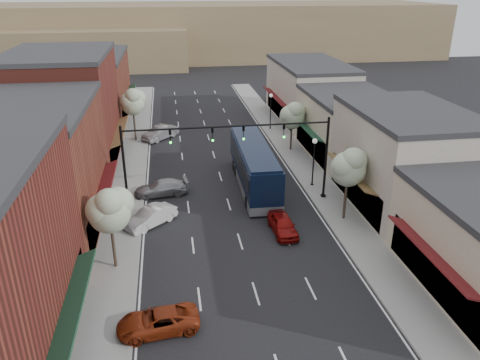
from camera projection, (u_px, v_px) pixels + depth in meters
name	position (u px, v px, depth m)	size (l,w,h in m)	color
ground	(245.00, 257.00, 30.93)	(160.00, 160.00, 0.00)	black
sidewalk_left	(131.00, 164.00, 46.52)	(2.80, 73.00, 0.15)	gray
sidewalk_right	(295.00, 155.00, 48.90)	(2.80, 73.00, 0.15)	gray
curb_left	(146.00, 163.00, 46.72)	(0.25, 73.00, 0.17)	gray
curb_right	(282.00, 155.00, 48.70)	(0.25, 73.00, 0.17)	gray
bldg_left_midnear	(30.00, 171.00, 32.54)	(10.14, 14.10, 9.40)	brown
bldg_left_midfar	(65.00, 110.00, 44.97)	(10.14, 14.10, 10.90)	maroon
bldg_left_far	(90.00, 88.00, 60.00)	(10.14, 18.10, 8.40)	brown
bldg_right_midnear	(404.00, 159.00, 36.79)	(9.14, 12.10, 7.90)	beige
bldg_right_midfar	(348.00, 125.00, 47.99)	(9.14, 12.10, 6.40)	beige
bldg_right_far	(309.00, 91.00, 60.52)	(9.14, 16.10, 7.40)	beige
hill_far	(183.00, 31.00, 110.38)	(120.00, 30.00, 12.00)	#7A6647
hill_near	(64.00, 48.00, 96.72)	(50.00, 20.00, 8.00)	#7A6647
signal_mast_right	(298.00, 147.00, 37.18)	(8.22, 0.46, 7.00)	black
signal_mast_left	(155.00, 155.00, 35.59)	(8.22, 0.46, 7.00)	black
tree_right_near	(349.00, 166.00, 33.95)	(2.85, 2.65, 5.95)	#47382B
tree_right_far	(293.00, 115.00, 48.67)	(2.85, 2.65, 5.43)	#47382B
tree_left_near	(110.00, 209.00, 28.05)	(2.85, 2.65, 5.69)	#47382B
tree_left_far	(133.00, 101.00, 51.53)	(2.85, 2.65, 6.13)	#47382B
lamp_post_near	(314.00, 154.00, 40.40)	(0.44, 0.44, 4.44)	black
lamp_post_far	(271.00, 105.00, 56.30)	(0.44, 0.44, 4.44)	black
coach_bus	(254.00, 166.00, 40.80)	(2.94, 12.40, 3.77)	black
red_hatchback	(283.00, 225.00, 33.64)	(1.57, 3.89, 1.33)	maroon
parked_car_a	(158.00, 321.00, 24.17)	(1.97, 4.26, 1.19)	maroon
parked_car_b	(151.00, 217.00, 34.69)	(1.46, 4.17, 1.38)	silver
parked_car_c	(161.00, 188.00, 39.60)	(1.85, 4.54, 1.32)	gray
parked_car_e	(160.00, 133.00, 53.65)	(1.64, 4.69, 1.55)	#9A999E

